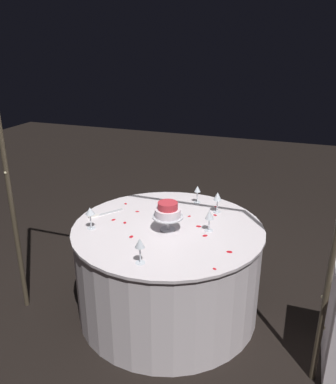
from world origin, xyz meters
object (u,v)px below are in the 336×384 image
(decorative_arch, at_px, (148,112))
(cake_knife, at_px, (104,214))
(main_table, at_px, (168,269))
(wine_glass_2, at_px, (140,245))
(tiered_cake, at_px, (168,212))
(wine_glass_3, at_px, (197,190))
(wine_glass_4, at_px, (209,216))
(wine_glass_1, at_px, (90,212))
(wine_glass_0, at_px, (218,197))

(decorative_arch, relative_size, cake_knife, 9.83)
(main_table, height_order, wine_glass_2, wine_glass_2)
(tiered_cake, bearing_deg, main_table, -71.88)
(main_table, relative_size, wine_glass_2, 8.31)
(wine_glass_3, xyz_separation_m, wine_glass_4, (-0.22, 0.47, 0.01))
(tiered_cake, distance_m, wine_glass_1, 0.55)
(wine_glass_1, bearing_deg, tiered_cake, -162.73)
(main_table, bearing_deg, wine_glass_4, -173.25)
(decorative_arch, xyz_separation_m, wine_glass_0, (-0.28, -0.71, -0.76))
(wine_glass_3, bearing_deg, wine_glass_0, 145.81)
(wine_glass_0, bearing_deg, tiered_cake, 58.48)
(wine_glass_3, relative_size, wine_glass_4, 0.92)
(tiered_cake, height_order, wine_glass_4, tiered_cake)
(decorative_arch, distance_m, main_table, 1.29)
(main_table, relative_size, tiered_cake, 6.37)
(wine_glass_4, bearing_deg, wine_glass_0, -86.67)
(main_table, height_order, wine_glass_1, wine_glass_1)
(decorative_arch, relative_size, wine_glass_2, 14.74)
(cake_knife, bearing_deg, main_table, 176.71)
(wine_glass_2, height_order, wine_glass_3, wine_glass_2)
(decorative_arch, height_order, tiered_cake, decorative_arch)
(decorative_arch, bearing_deg, main_table, -89.83)
(wine_glass_2, distance_m, wine_glass_4, 0.63)
(main_table, distance_m, wine_glass_3, 0.70)
(decorative_arch, height_order, wine_glass_0, decorative_arch)
(wine_glass_2, relative_size, cake_knife, 0.67)
(wine_glass_0, bearing_deg, main_table, 53.29)
(wine_glass_1, height_order, wine_glass_4, wine_glass_1)
(wine_glass_1, height_order, wine_glass_3, wine_glass_1)
(main_table, xyz_separation_m, wine_glass_1, (0.51, 0.22, 0.49))
(main_table, bearing_deg, tiered_cake, 108.12)
(wine_glass_1, xyz_separation_m, cake_knife, (0.03, -0.25, -0.12))
(decorative_arch, xyz_separation_m, wine_glass_1, (0.51, -0.12, -0.76))
(decorative_arch, relative_size, wine_glass_0, 14.56)
(decorative_arch, height_order, wine_glass_4, decorative_arch)
(wine_glass_0, distance_m, wine_glass_1, 0.98)
(wine_glass_0, relative_size, cake_knife, 0.68)
(decorative_arch, distance_m, cake_knife, 1.10)
(cake_knife, bearing_deg, wine_glass_0, -157.51)
(tiered_cake, height_order, wine_glass_1, tiered_cake)
(wine_glass_1, xyz_separation_m, wine_glass_4, (-0.81, -0.25, -0.01))
(decorative_arch, distance_m, wine_glass_4, 0.90)
(wine_glass_0, xyz_separation_m, wine_glass_4, (-0.02, 0.34, -0.01))
(wine_glass_1, bearing_deg, decorative_arch, 166.65)
(decorative_arch, distance_m, wine_glass_2, 0.78)
(wine_glass_2, bearing_deg, wine_glass_4, -116.81)
(main_table, xyz_separation_m, wine_glass_4, (-0.30, -0.04, 0.48))
(tiered_cake, xyz_separation_m, wine_glass_1, (0.53, 0.16, -0.01))
(wine_glass_2, bearing_deg, cake_knife, -45.30)
(wine_glass_0, relative_size, wine_glass_3, 1.15)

